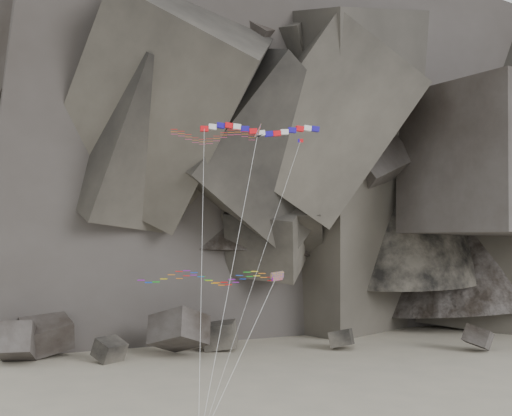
{
  "coord_description": "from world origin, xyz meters",
  "views": [
    {
      "loc": [
        -0.26,
        -54.22,
        16.78
      ],
      "look_at": [
        3.08,
        6.0,
        18.89
      ],
      "focal_mm": 45.0,
      "sensor_mm": 36.0,
      "label": 1
    }
  ],
  "objects": [
    {
      "name": "banner_kite",
      "position": [
        3.45,
        5.4,
        26.13
      ],
      "size": [
        11.35,
        15.61,
        25.19
      ],
      "rotation": [
        0.0,
        0.0,
        0.14
      ],
      "color": "red",
      "rests_on": "ground"
    },
    {
      "name": "boulder_field",
      "position": [
        -14.74,
        34.3,
        2.0
      ],
      "size": [
        68.86,
        17.93,
        8.66
      ],
      "color": "#47423F",
      "rests_on": "ground"
    },
    {
      "name": "delta_kite",
      "position": [
        -1.13,
        0.01,
        24.85
      ],
      "size": [
        8.27,
        9.98,
        24.36
      ],
      "rotation": [
        0.0,
        0.0,
        -0.27
      ],
      "color": "red",
      "rests_on": "ground"
    },
    {
      "name": "pennant_kite",
      "position": [
        4.09,
        -2.17,
        17.63
      ],
      "size": [
        8.69,
        9.78,
        23.08
      ],
      "rotation": [
        0.0,
        0.0,
        -0.14
      ],
      "color": "red",
      "rests_on": "ground"
    },
    {
      "name": "parafoil_kite",
      "position": [
        -1.68,
        -0.01,
        12.87
      ],
      "size": [
        12.67,
        9.34,
        11.79
      ],
      "rotation": [
        0.0,
        0.0,
        0.49
      ],
      "color": "gold",
      "rests_on": "ground"
    },
    {
      "name": "headland",
      "position": [
        0.0,
        70.0,
        42.0
      ],
      "size": [
        110.0,
        70.0,
        84.0
      ],
      "primitive_type": null,
      "color": "#534D44",
      "rests_on": "ground"
    }
  ]
}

